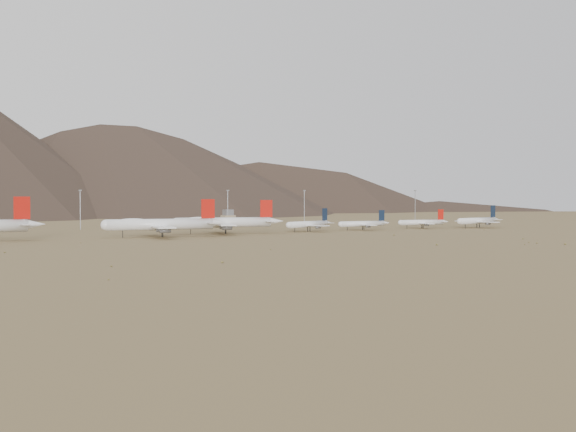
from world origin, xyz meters
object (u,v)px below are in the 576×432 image
narrowbody_a (309,224)px  control_tower (228,219)px  widebody_east (224,222)px  widebody_centre (161,224)px  narrowbody_b (364,224)px

narrowbody_a → control_tower: (-14.76, 85.90, 0.76)m
control_tower → widebody_east: bearing=-116.3°
widebody_centre → narrowbody_b: (140.06, 12.37, -2.91)m
widebody_east → widebody_centre: bearing=-145.1°
narrowbody_a → control_tower: 87.16m
widebody_east → narrowbody_a: 56.41m
control_tower → narrowbody_a: bearing=-80.2°
widebody_east → narrowbody_a: size_ratio=1.57×
widebody_centre → widebody_east: bearing=29.0°
widebody_centre → control_tower: (85.99, 99.76, -1.69)m
widebody_centre → narrowbody_a: widebody_centre is taller
narrowbody_a → widebody_east: bearing=158.9°
widebody_east → narrowbody_a: bearing=13.9°
widebody_east → control_tower: (41.58, 84.24, -1.43)m
narrowbody_b → control_tower: (-54.08, 87.38, 1.21)m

